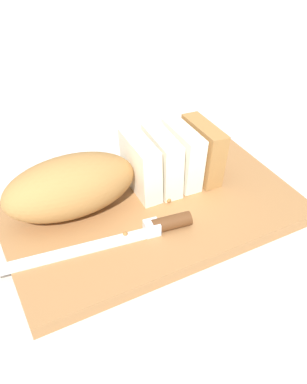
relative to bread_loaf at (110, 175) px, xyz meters
name	(u,v)px	position (x,y,z in m)	size (l,w,h in m)	color
ground_plane	(153,218)	(0.04, -0.05, -0.06)	(3.00, 3.00, 0.00)	beige
cutting_board	(153,213)	(0.04, -0.05, -0.05)	(0.43, 0.24, 0.02)	#9E6B3D
bread_loaf	(110,175)	(0.00, 0.00, 0.00)	(0.33, 0.11, 0.09)	#A8753D
bread_knife	(141,231)	(0.00, -0.09, -0.04)	(0.27, 0.07, 0.02)	silver
crumb_near_knife	(125,234)	(-0.02, -0.08, -0.04)	(0.01, 0.01, 0.01)	#996633
crumb_near_loaf	(147,188)	(0.06, 0.00, -0.04)	(0.00, 0.00, 0.00)	#996633
crumb_stray_left	(125,188)	(0.03, 0.01, -0.04)	(0.00, 0.00, 0.00)	#996633
crumb_stray_right	(169,201)	(0.07, -0.05, -0.04)	(0.01, 0.01, 0.01)	#996633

